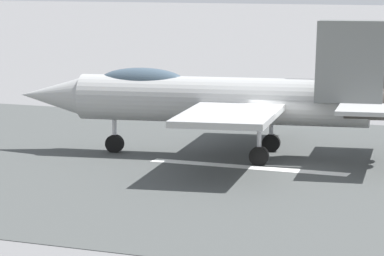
% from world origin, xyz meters
% --- Properties ---
extents(ground_plane, '(400.00, 400.00, 0.00)m').
position_xyz_m(ground_plane, '(0.00, 0.00, 0.00)').
color(ground_plane, slate).
extents(runway_strip, '(240.00, 26.00, 0.02)m').
position_xyz_m(runway_strip, '(-0.02, 0.00, 0.01)').
color(runway_strip, '#434645').
rests_on(runway_strip, ground).
extents(fighter_jet, '(16.49, 13.40, 5.61)m').
position_xyz_m(fighter_jet, '(2.65, -1.83, 2.42)').
color(fighter_jet, '#A4A5A4').
rests_on(fighter_jet, ground).
extents(crew_person, '(0.68, 0.38, 1.65)m').
position_xyz_m(crew_person, '(12.89, -13.56, 0.82)').
color(crew_person, '#1E2338').
rests_on(crew_person, ground).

